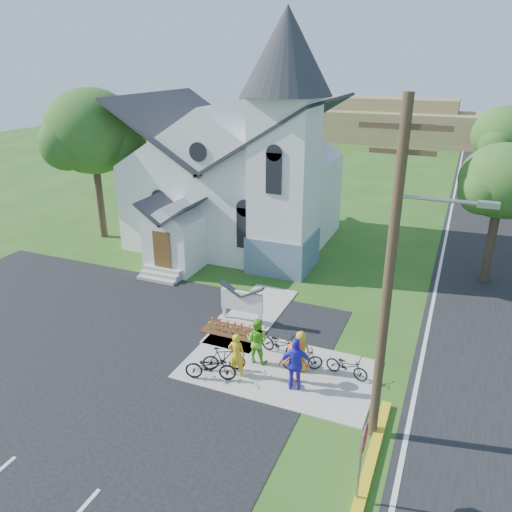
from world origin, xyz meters
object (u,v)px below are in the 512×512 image
at_px(cyclist_0, 237,355).
at_px(bike_4, 347,366).
at_px(bike_1, 224,359).
at_px(bike_0, 211,367).
at_px(cyclist_2, 296,364).
at_px(cyclist_1, 257,340).
at_px(church_sign, 242,302).
at_px(bike_2, 280,344).
at_px(cyclist_3, 295,361).
at_px(cyclist_4, 300,351).
at_px(bike_3, 303,359).
at_px(stop_sign, 363,448).
at_px(utility_pole, 392,273).

distance_m(cyclist_0, bike_4, 3.97).
bearing_deg(bike_1, bike_0, 138.85).
relative_size(cyclist_0, cyclist_2, 0.86).
xyz_separation_m(bike_0, cyclist_1, (1.08, 1.68, 0.41)).
distance_m(church_sign, cyclist_0, 3.88).
relative_size(bike_2, cyclist_3, 1.11).
bearing_deg(cyclist_0, bike_4, -166.38).
height_order(cyclist_1, bike_4, cyclist_1).
height_order(church_sign, cyclist_0, cyclist_0).
bearing_deg(cyclist_4, bike_3, -175.27).
height_order(bike_2, bike_4, bike_2).
height_order(cyclist_0, cyclist_1, cyclist_1).
bearing_deg(stop_sign, bike_1, 146.06).
height_order(bike_0, cyclist_1, cyclist_1).
relative_size(bike_3, cyclist_4, 0.95).
bearing_deg(cyclist_3, bike_3, -108.41).
bearing_deg(stop_sign, bike_2, 127.00).
distance_m(cyclist_0, bike_3, 2.46).
relative_size(church_sign, cyclist_0, 1.31).
relative_size(cyclist_3, bike_4, 0.99).
xyz_separation_m(cyclist_0, bike_0, (-0.75, -0.58, -0.36)).
height_order(bike_0, bike_1, bike_0).
height_order(cyclist_3, bike_4, cyclist_3).
bearing_deg(cyclist_2, church_sign, -64.20).
bearing_deg(cyclist_1, stop_sign, 137.08).
relative_size(cyclist_0, cyclist_1, 0.94).
bearing_deg(cyclist_1, bike_4, -171.74).
xyz_separation_m(cyclist_1, cyclist_4, (1.67, 0.10, -0.11)).
height_order(utility_pole, cyclist_1, utility_pole).
xyz_separation_m(bike_0, cyclist_3, (2.79, 1.07, 0.31)).
xyz_separation_m(stop_sign, cyclist_2, (-3.02, 3.86, -0.75)).
relative_size(utility_pole, cyclist_0, 5.94).
distance_m(cyclist_1, cyclist_2, 2.13).
xyz_separation_m(utility_pole, cyclist_2, (-2.95, 1.16, -4.37)).
xyz_separation_m(stop_sign, bike_4, (-1.54, 5.25, -1.31)).
bearing_deg(bike_0, utility_pole, -112.18).
bearing_deg(cyclist_0, bike_0, 29.81).
xyz_separation_m(bike_2, bike_3, (1.11, -0.59, -0.02)).
xyz_separation_m(bike_2, cyclist_4, (1.00, -0.61, 0.32)).
relative_size(utility_pole, cyclist_2, 5.11).
bearing_deg(cyclist_2, stop_sign, 108.18).
bearing_deg(church_sign, cyclist_2, -44.37).
xyz_separation_m(cyclist_1, cyclist_2, (1.87, -1.03, 0.09)).
height_order(utility_pole, cyclist_4, utility_pole).
bearing_deg(bike_3, bike_4, -106.02).
xyz_separation_m(cyclist_0, cyclist_1, (0.33, 1.10, 0.05)).
bearing_deg(cyclist_0, bike_2, -126.76).
xyz_separation_m(bike_0, cyclist_2, (2.94, 0.65, 0.50)).
bearing_deg(church_sign, bike_3, -34.17).
height_order(utility_pole, bike_0, utility_pole).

